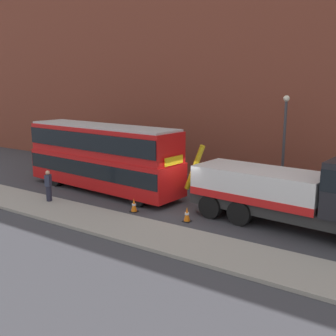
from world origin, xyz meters
TOP-DOWN VIEW (x-y plane):
  - ground_plane at (0.00, 0.00)m, footprint 120.00×120.00m
  - near_kerb at (0.00, -4.20)m, footprint 60.00×2.80m
  - building_facade at (0.00, 7.71)m, footprint 60.00×1.50m
  - recovery_tow_truck at (5.63, 0.13)m, footprint 10.22×3.27m
  - double_decker_bus at (-6.15, 0.17)m, footprint 11.17×3.33m
  - pedestrian_onlooker at (-6.71, -3.49)m, footprint 0.42×0.48m
  - traffic_cone_near_bus at (-1.92, -2.03)m, footprint 0.36×0.36m
  - traffic_cone_midway at (1.12, -1.78)m, footprint 0.36×0.36m
  - street_lamp at (3.23, 5.52)m, footprint 0.36×0.36m

SIDE VIEW (x-z plane):
  - ground_plane at x=0.00m, z-range 0.00..0.00m
  - near_kerb at x=0.00m, z-range 0.00..0.15m
  - traffic_cone_near_bus at x=-1.92m, z-range -0.02..0.70m
  - traffic_cone_midway at x=1.12m, z-range -0.02..0.70m
  - pedestrian_onlooker at x=-6.71m, z-range 0.13..1.84m
  - recovery_tow_truck at x=5.63m, z-range -0.08..3.59m
  - double_decker_bus at x=-6.15m, z-range 0.20..4.26m
  - street_lamp at x=3.23m, z-range 0.56..6.39m
  - building_facade at x=0.00m, z-range 0.07..16.07m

